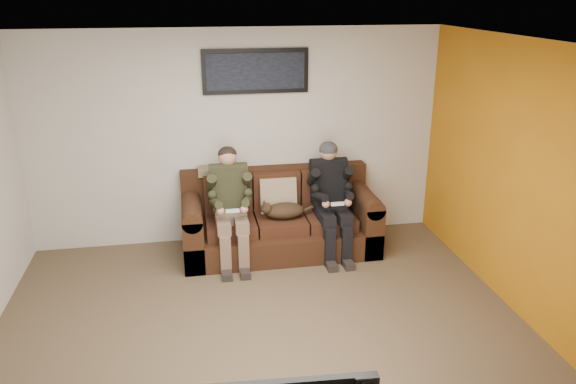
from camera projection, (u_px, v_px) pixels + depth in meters
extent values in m
plane|color=brown|center=(265.00, 335.00, 5.17)|extent=(5.00, 5.00, 0.00)
plane|color=silver|center=(261.00, 45.00, 4.28)|extent=(5.00, 5.00, 0.00)
plane|color=beige|center=(238.00, 138.00, 6.81)|extent=(5.00, 0.00, 5.00)
plane|color=beige|center=(328.00, 374.00, 2.64)|extent=(5.00, 0.00, 5.00)
plane|color=beige|center=(533.00, 186.00, 5.14)|extent=(0.00, 4.50, 4.50)
plane|color=#BB7112|center=(532.00, 186.00, 5.14)|extent=(0.00, 4.50, 4.50)
cube|color=#371E10|center=(280.00, 238.00, 6.81)|extent=(2.30, 0.99, 0.31)
cube|color=#371E10|center=(275.00, 191.00, 7.01)|extent=(2.30, 0.21, 0.63)
cube|color=#371E10|center=(193.00, 233.00, 6.58)|extent=(0.23, 0.99, 0.63)
cube|color=#371E10|center=(362.00, 220.00, 6.93)|extent=(0.23, 0.99, 0.63)
cylinder|color=#371E10|center=(191.00, 208.00, 6.47)|extent=(0.23, 0.99, 0.23)
cylinder|color=#371E10|center=(364.00, 197.00, 6.82)|extent=(0.23, 0.99, 0.23)
cube|color=#402113|center=(231.00, 226.00, 6.58)|extent=(0.57, 0.63, 0.15)
cube|color=#402113|center=(228.00, 193.00, 6.75)|extent=(0.57, 0.15, 0.46)
cube|color=#402113|center=(281.00, 222.00, 6.68)|extent=(0.57, 0.63, 0.15)
cube|color=#402113|center=(276.00, 190.00, 6.85)|extent=(0.57, 0.15, 0.46)
cube|color=#402113|center=(329.00, 219.00, 6.78)|extent=(0.57, 0.63, 0.15)
cube|color=#402113|center=(324.00, 187.00, 6.95)|extent=(0.57, 0.15, 0.46)
cube|color=tan|center=(278.00, 195.00, 6.75)|extent=(0.44, 0.21, 0.43)
cube|color=#9B9272|center=(218.00, 171.00, 6.76)|extent=(0.47, 0.23, 0.08)
cube|color=#7B614D|center=(231.00, 216.00, 6.50)|extent=(0.36, 0.30, 0.14)
cube|color=#2C2D1B|center=(229.00, 188.00, 6.49)|extent=(0.40, 0.30, 0.53)
cylinder|color=#2C2D1B|center=(228.00, 171.00, 6.44)|extent=(0.44, 0.18, 0.18)
sphere|color=tan|center=(228.00, 157.00, 6.40)|extent=(0.21, 0.21, 0.21)
cube|color=#7B614D|center=(223.00, 224.00, 6.30)|extent=(0.15, 0.42, 0.13)
cube|color=#7B614D|center=(241.00, 222.00, 6.34)|extent=(0.15, 0.42, 0.13)
cube|color=#7B614D|center=(226.00, 255.00, 6.22)|extent=(0.12, 0.13, 0.46)
cube|color=#7B614D|center=(243.00, 253.00, 6.25)|extent=(0.12, 0.13, 0.46)
cube|color=black|center=(227.00, 273.00, 6.21)|extent=(0.11, 0.26, 0.08)
cube|color=black|center=(245.00, 272.00, 6.24)|extent=(0.11, 0.26, 0.08)
cylinder|color=#2C2D1B|center=(212.00, 183.00, 6.36)|extent=(0.11, 0.30, 0.28)
cylinder|color=#2C2D1B|center=(247.00, 181.00, 6.43)|extent=(0.11, 0.30, 0.28)
cylinder|color=#2C2D1B|center=(216.00, 203.00, 6.22)|extent=(0.14, 0.32, 0.15)
cylinder|color=#2C2D1B|center=(246.00, 201.00, 6.27)|extent=(0.14, 0.32, 0.15)
sphere|color=tan|center=(220.00, 211.00, 6.13)|extent=(0.09, 0.09, 0.09)
sphere|color=tan|center=(244.00, 209.00, 6.17)|extent=(0.09, 0.09, 0.09)
cube|color=white|center=(232.00, 211.00, 6.13)|extent=(0.15, 0.04, 0.03)
ellipsoid|color=black|center=(227.00, 154.00, 6.41)|extent=(0.22, 0.22, 0.17)
cube|color=black|center=(330.00, 209.00, 6.70)|extent=(0.36, 0.30, 0.14)
cube|color=black|center=(328.00, 183.00, 6.69)|extent=(0.40, 0.30, 0.53)
cylinder|color=black|center=(328.00, 165.00, 6.64)|extent=(0.44, 0.18, 0.18)
sphere|color=tan|center=(328.00, 152.00, 6.60)|extent=(0.21, 0.21, 0.21)
cube|color=black|center=(326.00, 217.00, 6.50)|extent=(0.15, 0.42, 0.13)
cube|color=black|center=(342.00, 215.00, 6.54)|extent=(0.15, 0.42, 0.13)
cube|color=black|center=(329.00, 247.00, 6.42)|extent=(0.12, 0.13, 0.46)
cube|color=black|center=(346.00, 245.00, 6.45)|extent=(0.12, 0.13, 0.46)
cube|color=black|center=(331.00, 265.00, 6.41)|extent=(0.11, 0.26, 0.08)
cube|color=black|center=(347.00, 263.00, 6.44)|extent=(0.11, 0.26, 0.08)
cylinder|color=black|center=(313.00, 177.00, 6.56)|extent=(0.11, 0.30, 0.28)
cylinder|color=black|center=(346.00, 175.00, 6.62)|extent=(0.11, 0.30, 0.28)
cylinder|color=black|center=(320.00, 196.00, 6.41)|extent=(0.14, 0.32, 0.15)
cylinder|color=black|center=(349.00, 195.00, 6.47)|extent=(0.14, 0.32, 0.15)
sphere|color=tan|center=(326.00, 204.00, 6.33)|extent=(0.09, 0.09, 0.09)
sphere|color=tan|center=(348.00, 203.00, 6.37)|extent=(0.09, 0.09, 0.09)
cube|color=white|center=(337.00, 204.00, 6.33)|extent=(0.15, 0.04, 0.03)
ellipsoid|color=black|center=(328.00, 149.00, 6.59)|extent=(0.22, 0.22, 0.19)
ellipsoid|color=#452F1B|center=(285.00, 211.00, 6.58)|extent=(0.47, 0.26, 0.19)
sphere|color=#452F1B|center=(266.00, 208.00, 6.50)|extent=(0.14, 0.14, 0.14)
cone|color=#452F1B|center=(265.00, 204.00, 6.44)|extent=(0.04, 0.04, 0.04)
cone|color=#452F1B|center=(264.00, 202.00, 6.50)|extent=(0.04, 0.04, 0.04)
cylinder|color=#452F1B|center=(304.00, 211.00, 6.68)|extent=(0.26, 0.13, 0.08)
cube|color=black|center=(256.00, 71.00, 6.54)|extent=(1.25, 0.04, 0.52)
cube|color=black|center=(256.00, 71.00, 6.52)|extent=(1.15, 0.01, 0.42)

